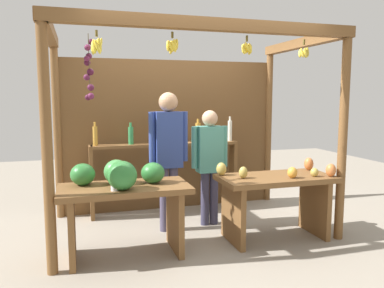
# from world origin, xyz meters

# --- Properties ---
(ground_plane) EXTENTS (12.00, 12.00, 0.00)m
(ground_plane) POSITION_xyz_m (0.00, 0.00, 0.00)
(ground_plane) COLOR gray
(ground_plane) RESTS_ON ground
(market_stall) EXTENTS (3.26, 1.88, 2.41)m
(market_stall) POSITION_xyz_m (-0.01, 0.42, 1.39)
(market_stall) COLOR brown
(market_stall) RESTS_ON ground
(fruit_counter_left) EXTENTS (1.32, 0.70, 1.03)m
(fruit_counter_left) POSITION_xyz_m (-0.89, -0.66, 0.67)
(fruit_counter_left) COLOR brown
(fruit_counter_left) RESTS_ON ground
(fruit_counter_right) EXTENTS (1.34, 0.64, 0.90)m
(fruit_counter_right) POSITION_xyz_m (0.87, -0.66, 0.56)
(fruit_counter_right) COLOR brown
(fruit_counter_right) RESTS_ON ground
(bottle_shelf_unit) EXTENTS (2.09, 0.22, 1.36)m
(bottle_shelf_unit) POSITION_xyz_m (-0.12, 0.66, 0.78)
(bottle_shelf_unit) COLOR brown
(bottle_shelf_unit) RESTS_ON ground
(vendor_man) EXTENTS (0.48, 0.23, 1.70)m
(vendor_man) POSITION_xyz_m (-0.26, -0.06, 1.03)
(vendor_man) COLOR #4A445D
(vendor_man) RESTS_ON ground
(vendor_woman) EXTENTS (0.48, 0.20, 1.48)m
(vendor_woman) POSITION_xyz_m (0.29, 0.02, 0.87)
(vendor_woman) COLOR #393750
(vendor_woman) RESTS_ON ground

